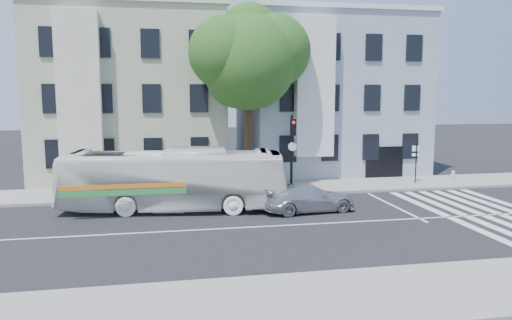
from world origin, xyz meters
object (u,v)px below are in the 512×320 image
object	(u,v)px
traffic_signal	(292,144)
fire_hydrant	(453,176)
sedan	(308,198)
bus	(174,180)

from	to	relation	value
traffic_signal	fire_hydrant	world-z (taller)	traffic_signal
traffic_signal	fire_hydrant	xyz separation A→B (m)	(11.08, 1.80, -2.41)
traffic_signal	fire_hydrant	distance (m)	11.48
sedan	traffic_signal	size ratio (longest dim) A/B	1.03
bus	traffic_signal	size ratio (longest dim) A/B	2.44
traffic_signal	sedan	bearing A→B (deg)	-89.19
bus	traffic_signal	xyz separation A→B (m)	(6.55, 2.18, 1.38)
sedan	fire_hydrant	world-z (taller)	sedan
sedan	traffic_signal	bearing A→B (deg)	-8.72
bus	fire_hydrant	distance (m)	18.10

